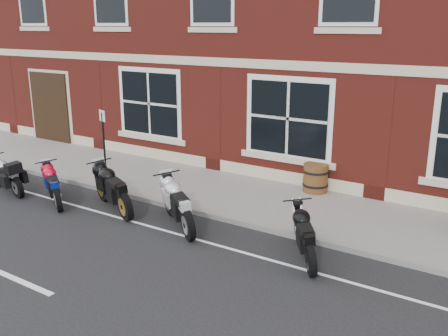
# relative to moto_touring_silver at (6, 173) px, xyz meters

# --- Properties ---
(ground) EXTENTS (80.00, 80.00, 0.00)m
(ground) POSITION_rel_moto_touring_silver_xyz_m (4.78, 0.03, -0.53)
(ground) COLOR black
(ground) RESTS_ON ground
(sidewalk) EXTENTS (30.00, 3.00, 0.12)m
(sidewalk) POSITION_rel_moto_touring_silver_xyz_m (4.78, 3.03, -0.47)
(sidewalk) COLOR slate
(sidewalk) RESTS_ON ground
(kerb) EXTENTS (30.00, 0.16, 0.12)m
(kerb) POSITION_rel_moto_touring_silver_xyz_m (4.78, 1.45, -0.47)
(kerb) COLOR slate
(kerb) RESTS_ON ground
(moto_touring_silver) EXTENTS (1.95, 0.64, 1.30)m
(moto_touring_silver) POSITION_rel_moto_touring_silver_xyz_m (0.00, 0.00, 0.00)
(moto_touring_silver) COLOR black
(moto_touring_silver) RESTS_ON ground
(moto_sport_red) EXTENTS (1.78, 1.15, 0.90)m
(moto_sport_red) POSITION_rel_moto_touring_silver_xyz_m (1.82, 0.14, -0.01)
(moto_sport_red) COLOR black
(moto_sport_red) RESTS_ON ground
(moto_sport_black) EXTENTS (2.15, 1.12, 1.04)m
(moto_sport_black) POSITION_rel_moto_touring_silver_xyz_m (3.49, 0.59, 0.07)
(moto_sport_black) COLOR black
(moto_sport_black) RESTS_ON ground
(moto_sport_silver) EXTENTS (1.91, 1.46, 1.02)m
(moto_sport_silver) POSITION_rel_moto_touring_silver_xyz_m (5.50, 0.64, 0.06)
(moto_sport_silver) COLOR black
(moto_sport_silver) RESTS_ON ground
(moto_naked_black) EXTENTS (1.25, 1.79, 0.93)m
(moto_naked_black) POSITION_rel_moto_touring_silver_xyz_m (8.58, 0.74, 0.01)
(moto_naked_black) COLOR black
(moto_naked_black) RESTS_ON ground
(barrel_planter) EXTENTS (0.69, 0.69, 0.76)m
(barrel_planter) POSITION_rel_moto_touring_silver_xyz_m (7.26, 4.29, -0.03)
(barrel_planter) COLOR #432711
(barrel_planter) RESTS_ON sidewalk
(parking_sign) EXTENTS (0.29, 0.11, 2.12)m
(parking_sign) POSITION_rel_moto_touring_silver_xyz_m (2.20, 1.58, 0.82)
(parking_sign) COLOR black
(parking_sign) RESTS_ON sidewalk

